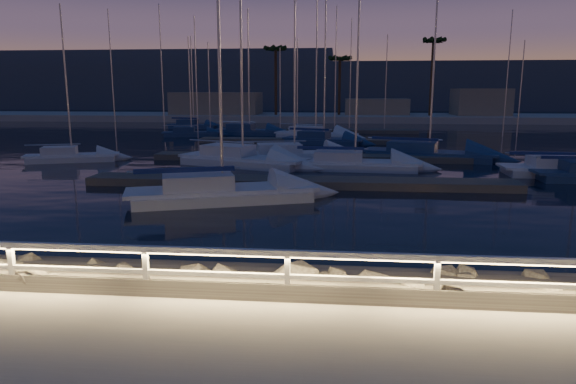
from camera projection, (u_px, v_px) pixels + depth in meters
The scene contains 22 objects.
ground at pixel (240, 297), 10.72m from camera, with size 400.00×400.00×0.00m, color #A6A196.
harbor_water at pixel (313, 156), 41.38m from camera, with size 400.00×440.00×0.60m.
guard_rail at pixel (236, 262), 10.58m from camera, with size 44.11×0.12×1.06m.
riprap at pixel (4, 277), 12.16m from camera, with size 25.41×2.57×1.34m.
floating_docks at pixel (314, 147), 42.52m from camera, with size 22.00×36.00×0.40m.
far_shore at pixel (326, 115), 82.96m from camera, with size 160.00×14.00×5.20m.
palm_left at pixel (276, 52), 79.79m from camera, with size 3.00×3.00×11.20m.
palm_center at pixel (340, 61), 80.07m from camera, with size 3.00×3.00×9.70m.
palm_right at pixel (433, 44), 77.31m from camera, with size 3.00×3.00×12.20m.
distant_hills at pixel (252, 88), 142.41m from camera, with size 230.00×37.50×18.00m.
sailboat_a at pixel (70, 156), 35.44m from camera, with size 6.34×3.74×10.52m.
sailboat_b at pixel (217, 191), 22.70m from camera, with size 8.63×4.97×14.21m.
sailboat_c at pixel (291, 154), 36.02m from camera, with size 8.66×4.25×14.16m.
sailboat_f at pixel (240, 158), 33.50m from camera, with size 9.02×5.41×14.91m.
sailboat_g at pixel (351, 163), 31.88m from camera, with size 8.21×3.00×13.67m.
sailboat_h at pixel (573, 169), 29.48m from camera, with size 8.50×2.77×14.24m.
sailboat_i at pixel (190, 133), 54.58m from camera, with size 6.27×2.88×10.37m.
sailboat_j at pixel (322, 139), 46.90m from camera, with size 7.74×4.29×12.73m.
sailboat_k at pixel (314, 134), 52.71m from camera, with size 8.75×5.09×14.36m.
sailboat_l at pixel (425, 153), 36.70m from camera, with size 9.59×5.27×15.63m.
sailboat_m at pixel (193, 125), 66.08m from camera, with size 6.97×2.99×11.58m.
sailboat_n at pixel (248, 131), 56.80m from camera, with size 8.14×3.39×13.47m.
Camera 1 is at (1.99, -9.94, 4.26)m, focal length 32.00 mm.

